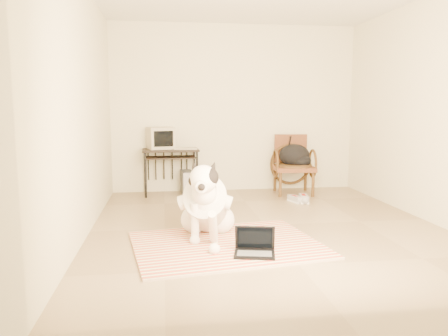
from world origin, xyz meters
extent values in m
plane|color=#917A59|center=(0.00, 0.00, 0.00)|extent=(4.50, 4.50, 0.00)
plane|color=beige|center=(0.00, 2.25, 1.35)|extent=(4.50, 0.00, 4.50)
plane|color=beige|center=(0.00, -2.25, 1.35)|extent=(4.50, 0.00, 4.50)
plane|color=beige|center=(-2.00, 0.00, 1.35)|extent=(0.00, 4.50, 4.50)
plane|color=beige|center=(2.00, 0.00, 1.35)|extent=(0.00, 4.50, 4.50)
cube|color=#E9412F|center=(-0.47, -1.25, 0.01)|extent=(1.85, 0.56, 0.02)
cube|color=#2F6337|center=(-0.51, -0.98, 0.01)|extent=(1.85, 0.56, 0.02)
cube|color=#63427B|center=(-0.55, -0.70, 0.01)|extent=(1.85, 0.56, 0.02)
cube|color=yellow|center=(-0.60, -0.42, 0.01)|extent=(1.85, 0.56, 0.02)
cube|color=beige|center=(-0.64, -0.15, 0.01)|extent=(1.85, 0.56, 0.02)
sphere|color=white|center=(-0.84, -0.22, 0.15)|extent=(0.30, 0.30, 0.30)
sphere|color=white|center=(-0.56, -0.27, 0.15)|extent=(0.30, 0.30, 0.30)
ellipsoid|color=white|center=(-0.70, -0.25, 0.18)|extent=(0.37, 0.34, 0.30)
ellipsoid|color=white|center=(-0.74, -0.43, 0.38)|extent=(0.49, 0.74, 0.65)
cylinder|color=silver|center=(-0.73, -0.42, 0.38)|extent=(0.54, 0.65, 0.60)
sphere|color=white|center=(-0.77, -0.62, 0.53)|extent=(0.25, 0.25, 0.25)
sphere|color=white|center=(-0.79, -0.72, 0.68)|extent=(0.28, 0.28, 0.28)
ellipsoid|color=black|center=(-0.75, -0.72, 0.70)|extent=(0.21, 0.24, 0.20)
cylinder|color=white|center=(-0.81, -0.84, 0.64)|extent=(0.14, 0.16, 0.12)
sphere|color=black|center=(-0.82, -0.91, 0.64)|extent=(0.07, 0.07, 0.07)
cone|color=black|center=(-0.87, -0.64, 0.79)|extent=(0.14, 0.16, 0.17)
cone|color=black|center=(-0.69, -0.67, 0.79)|extent=(0.14, 0.15, 0.17)
torus|color=silver|center=(-0.77, -0.64, 0.58)|extent=(0.26, 0.17, 0.22)
cylinder|color=white|center=(-0.87, -0.62, 0.23)|extent=(0.10, 0.14, 0.42)
cylinder|color=white|center=(-0.70, -0.77, 0.20)|extent=(0.15, 0.38, 0.42)
sphere|color=white|center=(-0.87, -0.64, 0.05)|extent=(0.11, 0.11, 0.11)
sphere|color=white|center=(-0.71, -0.96, 0.06)|extent=(0.11, 0.11, 0.11)
cone|color=black|center=(-0.68, 0.01, 0.06)|extent=(0.13, 0.42, 0.11)
cube|color=black|center=(-0.35, -1.08, 0.03)|extent=(0.42, 0.34, 0.02)
cube|color=#535356|center=(-0.35, -1.09, 0.04)|extent=(0.34, 0.22, 0.00)
cube|color=black|center=(-0.33, -0.99, 0.16)|extent=(0.38, 0.17, 0.24)
cube|color=black|center=(-0.33, -1.00, 0.16)|extent=(0.34, 0.14, 0.21)
cube|color=black|center=(-1.06, 1.98, 0.71)|extent=(0.89, 0.51, 0.03)
cube|color=black|center=(-1.06, 1.93, 0.60)|extent=(0.79, 0.41, 0.02)
cylinder|color=black|center=(-1.45, 1.76, 0.35)|extent=(0.03, 0.03, 0.69)
cylinder|color=black|center=(-1.47, 2.17, 0.35)|extent=(0.03, 0.03, 0.69)
cylinder|color=black|center=(-0.66, 1.79, 0.35)|extent=(0.03, 0.03, 0.69)
cylinder|color=black|center=(-0.68, 2.20, 0.35)|extent=(0.03, 0.03, 0.69)
cube|color=#B2A68B|center=(-1.21, 2.05, 0.89)|extent=(0.46, 0.45, 0.34)
cube|color=black|center=(-1.17, 1.88, 0.89)|extent=(0.29, 0.09, 0.24)
cube|color=#B2A68B|center=(-0.83, 1.89, 0.74)|extent=(0.38, 0.19, 0.02)
cube|color=#535356|center=(-0.81, 2.01, 0.18)|extent=(0.20, 0.40, 0.37)
cube|color=#B6B5BA|center=(-0.80, 1.82, 0.18)|extent=(0.16, 0.03, 0.35)
cube|color=brown|center=(0.87, 1.77, 0.41)|extent=(0.67, 0.65, 0.06)
cylinder|color=#38230F|center=(0.87, 1.77, 0.46)|extent=(0.57, 0.57, 0.04)
cube|color=brown|center=(0.90, 2.05, 0.70)|extent=(0.53, 0.09, 0.47)
cylinder|color=#38230F|center=(0.60, 1.54, 0.19)|extent=(0.05, 0.05, 0.38)
cylinder|color=#38230F|center=(0.64, 2.05, 0.19)|extent=(0.05, 0.05, 0.38)
cylinder|color=#38230F|center=(1.10, 1.50, 0.19)|extent=(0.05, 0.05, 0.38)
cylinder|color=#38230F|center=(1.15, 2.00, 0.19)|extent=(0.05, 0.05, 0.38)
ellipsoid|color=black|center=(0.90, 1.82, 0.61)|extent=(0.49, 0.41, 0.36)
ellipsoid|color=black|center=(0.99, 1.73, 0.54)|extent=(0.31, 0.25, 0.21)
cube|color=white|center=(0.72, 1.17, 0.01)|extent=(0.19, 0.29, 0.02)
cube|color=gray|center=(0.72, 1.17, 0.05)|extent=(0.18, 0.28, 0.08)
cube|color=maroon|center=(0.72, 1.17, 0.08)|extent=(0.09, 0.14, 0.02)
cube|color=white|center=(0.85, 1.15, 0.01)|extent=(0.17, 0.32, 0.03)
cube|color=gray|center=(0.85, 1.15, 0.06)|extent=(0.16, 0.31, 0.10)
cube|color=maroon|center=(0.85, 1.15, 0.10)|extent=(0.08, 0.16, 0.02)
camera|label=1|loc=(-1.15, -4.88, 1.38)|focal=35.00mm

